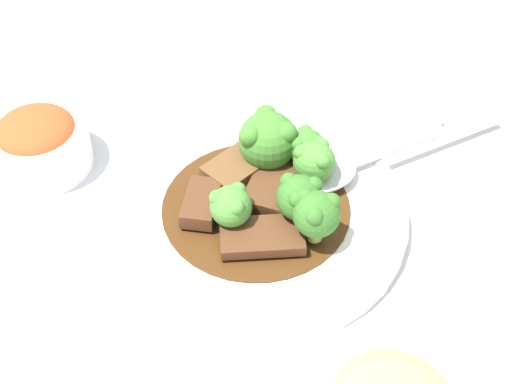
# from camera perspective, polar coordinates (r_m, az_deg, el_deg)

# --- Properties ---
(ground_plane) EXTENTS (4.00, 4.00, 0.00)m
(ground_plane) POSITION_cam_1_polar(r_m,az_deg,el_deg) (0.64, 0.00, -2.13)
(ground_plane) COLOR silver
(main_plate) EXTENTS (0.27, 0.27, 0.02)m
(main_plate) POSITION_cam_1_polar(r_m,az_deg,el_deg) (0.63, 0.00, -1.52)
(main_plate) COLOR white
(main_plate) RESTS_ON ground_plane
(beef_strip_0) EXTENTS (0.08, 0.06, 0.01)m
(beef_strip_0) POSITION_cam_1_polar(r_m,az_deg,el_deg) (0.63, 1.37, 0.53)
(beef_strip_0) COLOR #56331E
(beef_strip_0) RESTS_ON main_plate
(beef_strip_1) EXTENTS (0.06, 0.04, 0.01)m
(beef_strip_1) POSITION_cam_1_polar(r_m,az_deg,el_deg) (0.62, -4.42, -0.59)
(beef_strip_1) COLOR #56331E
(beef_strip_1) RESTS_ON main_plate
(beef_strip_2) EXTENTS (0.06, 0.07, 0.02)m
(beef_strip_2) POSITION_cam_1_polar(r_m,az_deg,el_deg) (0.64, -1.67, 1.80)
(beef_strip_2) COLOR brown
(beef_strip_2) RESTS_ON main_plate
(beef_strip_3) EXTENTS (0.04, 0.07, 0.01)m
(beef_strip_3) POSITION_cam_1_polar(r_m,az_deg,el_deg) (0.59, 0.91, -3.52)
(beef_strip_3) COLOR #56331E
(beef_strip_3) RESTS_ON main_plate
(broccoli_floret_0) EXTENTS (0.05, 0.05, 0.05)m
(broccoli_floret_0) POSITION_cam_1_polar(r_m,az_deg,el_deg) (0.64, 0.97, 4.25)
(broccoli_floret_0) COLOR #7FA84C
(broccoli_floret_0) RESTS_ON main_plate
(broccoli_floret_1) EXTENTS (0.04, 0.04, 0.05)m
(broccoli_floret_1) POSITION_cam_1_polar(r_m,az_deg,el_deg) (0.58, 4.86, -1.74)
(broccoli_floret_1) COLOR #8EB756
(broccoli_floret_1) RESTS_ON main_plate
(broccoli_floret_2) EXTENTS (0.04, 0.04, 0.05)m
(broccoli_floret_2) POSITION_cam_1_polar(r_m,az_deg,el_deg) (0.62, 4.69, 2.46)
(broccoli_floret_2) COLOR #8EB756
(broccoli_floret_2) RESTS_ON main_plate
(broccoli_floret_3) EXTENTS (0.03, 0.03, 0.04)m
(broccoli_floret_3) POSITION_cam_1_polar(r_m,az_deg,el_deg) (0.64, 4.07, 3.64)
(broccoli_floret_3) COLOR #8EB756
(broccoli_floret_3) RESTS_ON main_plate
(broccoli_floret_4) EXTENTS (0.04, 0.04, 0.05)m
(broccoli_floret_4) POSITION_cam_1_polar(r_m,az_deg,el_deg) (0.59, 3.48, -0.40)
(broccoli_floret_4) COLOR #8EB756
(broccoli_floret_4) RESTS_ON main_plate
(broccoli_floret_5) EXTENTS (0.04, 0.04, 0.04)m
(broccoli_floret_5) POSITION_cam_1_polar(r_m,az_deg,el_deg) (0.59, -2.02, -1.09)
(broccoli_floret_5) COLOR #7FA84C
(broccoli_floret_5) RESTS_ON main_plate
(serving_spoon) EXTENTS (0.11, 0.23, 0.01)m
(serving_spoon) POSITION_cam_1_polar(r_m,az_deg,el_deg) (0.65, 6.77, 1.96)
(serving_spoon) COLOR #B7B7BC
(serving_spoon) RESTS_ON main_plate
(side_bowl_kimchi) EXTENTS (0.09, 0.09, 0.06)m
(side_bowl_kimchi) POSITION_cam_1_polar(r_m,az_deg,el_deg) (0.70, -17.02, 3.84)
(side_bowl_kimchi) COLOR white
(side_bowl_kimchi) RESTS_ON ground_plane
(sauce_dish) EXTENTS (0.07, 0.07, 0.01)m
(sauce_dish) POSITION_cam_1_polar(r_m,az_deg,el_deg) (0.74, 12.08, 5.79)
(sauce_dish) COLOR white
(sauce_dish) RESTS_ON ground_plane
(paper_napkin) EXTENTS (0.10, 0.09, 0.01)m
(paper_napkin) POSITION_cam_1_polar(r_m,az_deg,el_deg) (0.77, 9.40, 7.33)
(paper_napkin) COLOR silver
(paper_napkin) RESTS_ON ground_plane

